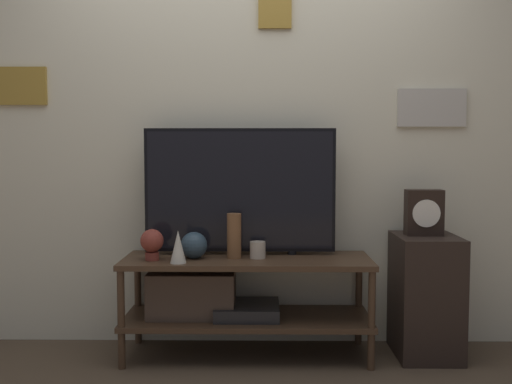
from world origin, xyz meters
The scene contains 11 objects.
ground_plane centered at (0.00, 0.00, 0.00)m, with size 12.00×12.00×0.00m, color #4C3D2D.
wall_back centered at (0.00, 0.57, 1.35)m, with size 6.40×0.08×2.70m.
media_console centered at (-0.12, 0.28, 0.35)m, with size 1.39×0.49×0.56m.
television centered at (-0.04, 0.39, 0.93)m, with size 1.10×0.05×0.73m.
vase_slim_bronze centered at (-0.37, 0.13, 0.65)m, with size 0.09×0.09×0.18m.
vase_round_glass centered at (-0.30, 0.26, 0.64)m, with size 0.15×0.15×0.15m.
vase_tall_ceramic centered at (-0.07, 0.27, 0.69)m, with size 0.08×0.08×0.25m.
candle_jar centered at (0.06, 0.27, 0.61)m, with size 0.09×0.09×0.09m.
decorative_bust centered at (-0.52, 0.21, 0.66)m, with size 0.13×0.13×0.17m.
side_table centered at (1.01, 0.31, 0.34)m, with size 0.34×0.44×0.69m.
mantel_clock centered at (1.00, 0.33, 0.81)m, with size 0.21×0.11×0.26m.
Camera 1 is at (0.09, -3.04, 1.18)m, focal length 42.00 mm.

